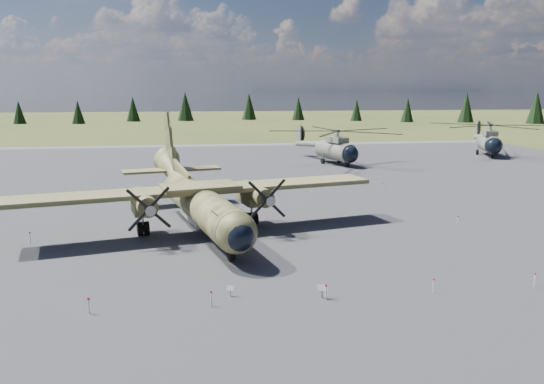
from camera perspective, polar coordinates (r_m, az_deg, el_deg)
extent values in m
plane|color=brown|center=(40.87, -1.64, -4.54)|extent=(500.00, 500.00, 0.00)
cube|color=slate|center=(50.52, -3.03, -1.56)|extent=(120.00, 120.00, 0.04)
cylinder|color=#34361D|center=(40.97, -7.55, -1.38)|extent=(6.49, 17.65, 2.72)
sphere|color=#34361D|center=(32.78, -3.86, -4.40)|extent=(3.18, 3.18, 2.66)
sphere|color=black|center=(32.30, -3.57, -4.71)|extent=(2.34, 2.34, 1.96)
cube|color=black|center=(34.04, -4.67, -2.57)|extent=(2.24, 1.94, 0.53)
cone|color=#34361D|center=(51.82, -10.63, 2.24)|extent=(4.07, 7.10, 4.09)
cube|color=#9D9FA2|center=(42.14, -7.83, -2.60)|extent=(3.08, 6.09, 0.49)
cube|color=#303C1F|center=(41.21, -7.75, 0.27)|extent=(28.19, 9.41, 0.34)
cube|color=#34361D|center=(41.18, -7.76, 0.57)|extent=(6.45, 4.69, 0.34)
cylinder|color=#34361D|center=(40.26, -13.68, -0.96)|extent=(2.53, 5.25, 1.46)
cube|color=#34361D|center=(41.14, -13.79, -1.62)|extent=(2.15, 3.54, 0.78)
cone|color=gray|center=(37.20, -13.02, -1.90)|extent=(0.91, 1.01, 0.74)
cylinder|color=black|center=(41.52, -13.69, -3.84)|extent=(1.07, 1.23, 1.07)
cylinder|color=#34361D|center=(42.26, -1.88, -0.11)|extent=(2.53, 5.25, 1.46)
cube|color=#34361D|center=(43.10, -2.22, -0.75)|extent=(2.15, 3.54, 0.78)
cone|color=gray|center=(39.35, -0.34, -0.92)|extent=(0.91, 1.01, 0.74)
cylinder|color=black|center=(43.46, -2.20, -2.88)|extent=(1.07, 1.23, 1.07)
cube|color=#34361D|center=(48.15, -9.82, 2.32)|extent=(1.88, 7.21, 1.63)
cube|color=#303C1F|center=(52.28, -10.73, 2.36)|extent=(9.56, 4.13, 0.21)
cylinder|color=gray|center=(34.12, -4.43, -5.53)|extent=(0.16, 0.16, 0.87)
cylinder|color=black|center=(34.33, -4.42, -6.65)|extent=(0.53, 0.96, 0.91)
cylinder|color=slate|center=(79.64, 6.87, 4.39)|extent=(4.71, 8.21, 2.70)
sphere|color=black|center=(76.37, 8.38, 4.03)|extent=(3.06, 3.06, 2.48)
sphere|color=slate|center=(82.96, 5.47, 4.67)|extent=(3.06, 3.06, 2.48)
cube|color=slate|center=(79.10, 7.06, 5.59)|extent=(2.70, 3.82, 0.81)
cylinder|color=gray|center=(79.03, 7.07, 6.18)|extent=(0.48, 0.48, 1.08)
cylinder|color=slate|center=(86.43, 4.14, 5.19)|extent=(3.38, 9.11, 1.54)
cube|color=slate|center=(89.87, 2.91, 6.28)|extent=(0.64, 1.52, 2.59)
cylinder|color=black|center=(90.04, 3.13, 6.29)|extent=(0.83, 2.72, 2.80)
cylinder|color=black|center=(77.10, 8.09, 2.97)|extent=(0.49, 0.79, 0.73)
cylinder|color=black|center=(80.19, 5.47, 3.33)|extent=(0.55, 0.92, 0.86)
cylinder|color=gray|center=(80.12, 5.48, 3.73)|extent=(0.19, 0.19, 1.56)
cylinder|color=black|center=(81.67, 7.25, 3.43)|extent=(0.55, 0.92, 0.86)
cylinder|color=gray|center=(81.60, 7.26, 3.83)|extent=(0.19, 0.19, 1.56)
cylinder|color=slate|center=(96.81, 22.30, 4.84)|extent=(5.42, 8.53, 2.80)
sphere|color=black|center=(92.88, 22.74, 4.55)|extent=(3.31, 3.31, 2.58)
sphere|color=slate|center=(100.76, 21.89, 5.07)|extent=(3.31, 3.31, 2.58)
cube|color=slate|center=(96.23, 22.42, 5.87)|extent=(3.03, 4.02, 0.84)
cylinder|color=gray|center=(96.17, 22.46, 6.37)|extent=(0.52, 0.52, 1.12)
cylinder|color=slate|center=(104.85, 21.51, 5.51)|extent=(4.20, 9.29, 1.60)
cube|color=slate|center=(108.88, 21.19, 6.44)|extent=(0.77, 1.56, 2.69)
cylinder|color=black|center=(108.94, 21.39, 6.43)|extent=(1.07, 2.75, 2.91)
cylinder|color=black|center=(93.70, 22.59, 3.64)|extent=(0.56, 0.82, 0.76)
cylinder|color=black|center=(98.02, 21.22, 4.02)|extent=(0.63, 0.96, 0.90)
cylinder|color=gray|center=(97.96, 21.24, 4.36)|extent=(0.20, 0.20, 1.62)
cylinder|color=black|center=(98.57, 22.95, 3.93)|extent=(0.63, 0.96, 0.90)
cylinder|color=gray|center=(98.51, 22.98, 4.27)|extent=(0.20, 0.20, 1.62)
cube|color=gray|center=(28.95, -4.50, -10.66)|extent=(0.08, 0.08, 0.48)
cube|color=white|center=(28.82, -4.50, -10.27)|extent=(0.40, 0.21, 0.27)
cube|color=gray|center=(28.73, 5.40, -10.71)|extent=(0.09, 0.09, 0.61)
cube|color=white|center=(28.58, 5.43, -10.20)|extent=(0.50, 0.24, 0.34)
cylinder|color=white|center=(28.15, -19.10, -11.54)|extent=(0.07, 0.07, 0.80)
cylinder|color=#AE121B|center=(28.00, -19.15, -10.78)|extent=(0.12, 0.12, 0.10)
cylinder|color=white|center=(27.67, -6.54, -11.39)|extent=(0.07, 0.07, 0.80)
cylinder|color=#AE121B|center=(27.52, -6.56, -10.61)|extent=(0.12, 0.12, 0.10)
cylinder|color=white|center=(28.48, 5.83, -10.71)|extent=(0.07, 0.07, 0.80)
cylinder|color=#AE121B|center=(28.33, 5.84, -9.96)|extent=(0.12, 0.12, 0.10)
cylinder|color=white|center=(30.47, 16.98, -9.68)|extent=(0.07, 0.07, 0.80)
cylinder|color=#AE121B|center=(30.33, 17.03, -8.97)|extent=(0.12, 0.12, 0.10)
cylinder|color=white|center=(33.43, 26.41, -8.52)|extent=(0.07, 0.07, 0.80)
cylinder|color=#AE121B|center=(33.31, 26.47, -7.87)|extent=(0.12, 0.12, 0.10)
cylinder|color=white|center=(57.21, -19.82, -0.32)|extent=(0.07, 0.07, 0.80)
cylinder|color=#AE121B|center=(57.14, -19.84, 0.07)|extent=(0.12, 0.12, 0.10)
cylinder|color=white|center=(56.19, -11.79, -0.10)|extent=(0.07, 0.07, 0.80)
cylinder|color=#AE121B|center=(56.12, -11.81, 0.30)|extent=(0.12, 0.12, 0.10)
cylinder|color=white|center=(56.30, -3.64, 0.13)|extent=(0.07, 0.07, 0.80)
cylinder|color=#AE121B|center=(56.23, -3.65, 0.53)|extent=(0.12, 0.12, 0.10)
cylinder|color=white|center=(57.53, 4.32, 0.36)|extent=(0.07, 0.07, 0.80)
cylinder|color=#AE121B|center=(57.46, 4.32, 0.75)|extent=(0.12, 0.12, 0.10)
cylinder|color=white|center=(59.82, 11.81, 0.56)|extent=(0.07, 0.07, 0.80)
cylinder|color=#AE121B|center=(59.75, 11.82, 0.94)|extent=(0.12, 0.12, 0.10)
cylinder|color=white|center=(42.15, -24.58, -4.50)|extent=(0.07, 0.07, 0.80)
cylinder|color=#AE121B|center=(42.05, -24.63, -3.97)|extent=(0.12, 0.12, 0.10)
cylinder|color=white|center=(45.73, 19.36, -2.98)|extent=(0.07, 0.07, 0.80)
cylinder|color=#AE121B|center=(45.64, 19.40, -2.49)|extent=(0.12, 0.12, 0.10)
cone|color=black|center=(200.75, 26.55, 8.15)|extent=(6.02, 6.02, 10.75)
cone|color=black|center=(199.37, 20.17, 8.54)|extent=(5.72, 5.72, 10.22)
cone|color=black|center=(195.27, 14.36, 8.57)|extent=(4.78, 4.78, 8.54)
cone|color=black|center=(198.74, 9.07, 8.71)|extent=(4.39, 4.39, 7.83)
cone|color=black|center=(202.67, 2.85, 8.96)|extent=(4.78, 4.78, 8.54)
cone|color=black|center=(205.07, -2.48, 9.19)|extent=(5.57, 5.57, 9.94)
cone|color=black|center=(199.78, -9.31, 9.09)|extent=(5.89, 5.89, 10.51)
cone|color=black|center=(198.94, -14.73, 8.63)|extent=(4.93, 4.93, 8.80)
cone|color=black|center=(190.26, -20.15, 8.08)|extent=(4.32, 4.32, 7.72)
cone|color=black|center=(197.66, -25.57, 7.76)|extent=(4.30, 4.30, 7.68)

